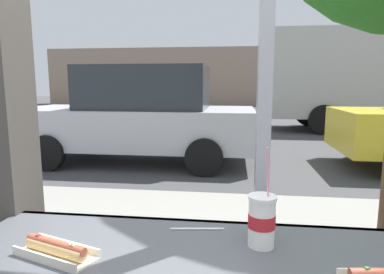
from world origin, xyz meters
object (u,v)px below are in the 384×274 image
Objects in this scene: parked_car_silver at (140,115)px; box_truck at (365,78)px; hotdog_tray_far at (56,249)px; soda_cup_right at (262,220)px.

box_truck is (5.98, 5.30, 0.79)m from parked_car_silver.
box_truck is at bearing 66.64° from hotdog_tray_far.
hotdog_tray_far is 0.06× the size of parked_car_silver.
hotdog_tray_far is 0.04× the size of box_truck.
soda_cup_right is 11.43m from box_truck.
hotdog_tray_far is at bearing -76.70° from parked_car_silver.
hotdog_tray_far is at bearing -113.36° from box_truck.
soda_cup_right reaches higher than hotdog_tray_far.
soda_cup_right is 5.70m from parked_car_silver.
soda_cup_right is 0.07× the size of parked_car_silver.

